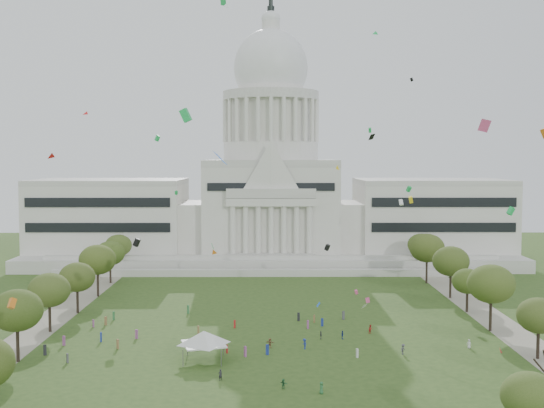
# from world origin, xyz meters

# --- Properties ---
(ground) EXTENTS (400.00, 400.00, 0.00)m
(ground) POSITION_xyz_m (0.00, 0.00, 0.00)
(ground) COLOR #304C1B
(ground) RESTS_ON ground
(capitol) EXTENTS (160.00, 64.50, 91.30)m
(capitol) POSITION_xyz_m (0.00, 113.59, 22.30)
(capitol) COLOR #B7B4AB
(capitol) RESTS_ON ground
(path_left) EXTENTS (8.00, 160.00, 0.04)m
(path_left) POSITION_xyz_m (-48.00, 30.00, 0.02)
(path_left) COLOR gray
(path_left) RESTS_ON ground
(path_right) EXTENTS (8.00, 160.00, 0.04)m
(path_right) POSITION_xyz_m (48.00, 30.00, 0.02)
(path_right) COLOR gray
(path_right) RESTS_ON ground
(row_tree_l_1) EXTENTS (8.86, 8.86, 12.59)m
(row_tree_l_1) POSITION_xyz_m (-44.07, -2.96, 8.95)
(row_tree_l_1) COLOR black
(row_tree_l_1) RESTS_ON ground
(row_tree_r_1) EXTENTS (7.58, 7.58, 10.78)m
(row_tree_r_1) POSITION_xyz_m (46.22, -1.75, 7.66)
(row_tree_r_1) COLOR black
(row_tree_r_1) RESTS_ON ground
(row_tree_l_2) EXTENTS (8.42, 8.42, 11.97)m
(row_tree_l_2) POSITION_xyz_m (-45.04, 17.30, 8.51)
(row_tree_l_2) COLOR black
(row_tree_l_2) RESTS_ON ground
(row_tree_r_2) EXTENTS (9.55, 9.55, 13.58)m
(row_tree_r_2) POSITION_xyz_m (44.17, 17.44, 9.66)
(row_tree_r_2) COLOR black
(row_tree_r_2) RESTS_ON ground
(row_tree_l_3) EXTENTS (8.12, 8.12, 11.55)m
(row_tree_l_3) POSITION_xyz_m (-44.09, 33.92, 8.21)
(row_tree_l_3) COLOR black
(row_tree_l_3) RESTS_ON ground
(row_tree_r_3) EXTENTS (7.01, 7.01, 9.98)m
(row_tree_r_3) POSITION_xyz_m (44.40, 34.48, 7.08)
(row_tree_r_3) COLOR black
(row_tree_r_3) RESTS_ON ground
(row_tree_l_4) EXTENTS (9.29, 9.29, 13.21)m
(row_tree_l_4) POSITION_xyz_m (-44.08, 52.42, 9.39)
(row_tree_l_4) COLOR black
(row_tree_l_4) RESTS_ON ground
(row_tree_r_4) EXTENTS (9.19, 9.19, 13.06)m
(row_tree_r_4) POSITION_xyz_m (44.76, 50.04, 9.29)
(row_tree_r_4) COLOR black
(row_tree_r_4) RESTS_ON ground
(row_tree_l_5) EXTENTS (8.33, 8.33, 11.85)m
(row_tree_l_5) POSITION_xyz_m (-45.22, 71.01, 8.42)
(row_tree_l_5) COLOR black
(row_tree_l_5) RESTS_ON ground
(row_tree_r_5) EXTENTS (9.82, 9.82, 13.96)m
(row_tree_r_5) POSITION_xyz_m (43.49, 70.19, 9.93)
(row_tree_r_5) COLOR black
(row_tree_r_5) RESTS_ON ground
(row_tree_l_6) EXTENTS (8.19, 8.19, 11.64)m
(row_tree_l_6) POSITION_xyz_m (-46.87, 89.14, 8.27)
(row_tree_l_6) COLOR black
(row_tree_l_6) RESTS_ON ground
(row_tree_r_6) EXTENTS (8.42, 8.42, 11.97)m
(row_tree_r_6) POSITION_xyz_m (45.96, 88.13, 8.51)
(row_tree_r_6) COLOR black
(row_tree_r_6) RESTS_ON ground
(near_tree_1) EXTENTS (6.93, 6.93, 9.86)m
(near_tree_1) POSITION_xyz_m (30.00, -40.00, 7.00)
(near_tree_1) COLOR black
(near_tree_1) RESTS_ON ground
(event_tent) EXTENTS (11.96, 11.96, 5.40)m
(event_tent) POSITION_xyz_m (-12.07, -2.67, 4.19)
(event_tent) COLOR #4C4C4C
(event_tent) RESTS_ON ground
(person_0) EXTENTS (0.95, 0.81, 1.64)m
(person_0) POSITION_xyz_m (36.16, 4.92, 0.82)
(person_0) COLOR silver
(person_0) RESTS_ON ground
(person_2) EXTENTS (1.01, 0.99, 1.80)m
(person_2) POSITION_xyz_m (19.54, 15.48, 0.90)
(person_2) COLOR #B21E1E
(person_2) RESTS_ON ground
(person_3) EXTENTS (1.03, 1.41, 1.95)m
(person_3) POSITION_xyz_m (5.73, 4.55, 0.98)
(person_3) COLOR navy
(person_3) RESTS_ON ground
(person_4) EXTENTS (0.61, 0.97, 1.55)m
(person_4) POSITION_xyz_m (9.29, 11.49, 0.78)
(person_4) COLOR #4C4C51
(person_4) RESTS_ON ground
(person_5) EXTENTS (1.80, 1.28, 1.81)m
(person_5) POSITION_xyz_m (-0.62, 5.44, 0.90)
(person_5) COLOR olive
(person_5) RESTS_ON ground
(person_6) EXTENTS (0.67, 0.95, 1.83)m
(person_6) POSITION_xyz_m (6.98, -19.22, 0.92)
(person_6) COLOR #33723F
(person_6) RESTS_ON ground
(person_7) EXTENTS (0.81, 0.78, 1.80)m
(person_7) POSITION_xyz_m (-8.51, -13.02, 0.90)
(person_7) COLOR #26262B
(person_7) RESTS_ON ground
(person_8) EXTENTS (0.74, 0.46, 1.51)m
(person_8) POSITION_xyz_m (-15.41, 5.76, 0.76)
(person_8) COLOR navy
(person_8) RESTS_ON ground
(person_9) EXTENTS (1.30, 1.35, 1.92)m
(person_9) POSITION_xyz_m (23.19, 0.97, 0.96)
(person_9) COLOR #4C4C51
(person_9) RESTS_ON ground
(person_10) EXTENTS (0.58, 1.00, 1.67)m
(person_10) POSITION_xyz_m (13.46, 11.35, 0.83)
(person_10) COLOR navy
(person_10) RESTS_ON ground
(person_11) EXTENTS (1.46, 1.35, 1.54)m
(person_11) POSITION_xyz_m (1.36, -16.95, 0.77)
(person_11) COLOR #33723F
(person_11) RESTS_ON ground
(distant_crowd) EXTENTS (56.71, 37.50, 1.90)m
(distant_crowd) POSITION_xyz_m (-15.31, 13.95, 0.89)
(distant_crowd) COLOR #26262B
(distant_crowd) RESTS_ON ground
(kite_swarm) EXTENTS (88.54, 102.40, 65.74)m
(kite_swarm) POSITION_xyz_m (1.22, 6.50, 29.84)
(kite_swarm) COLOR black
(kite_swarm) RESTS_ON ground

